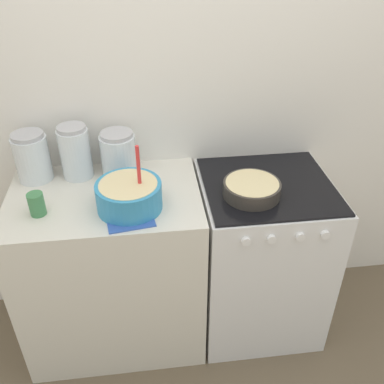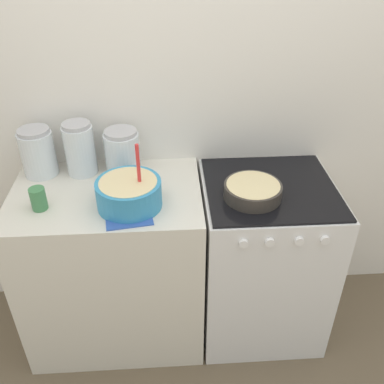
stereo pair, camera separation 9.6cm
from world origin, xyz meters
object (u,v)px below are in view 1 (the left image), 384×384
object	(u,v)px
storage_jar_left	(33,160)
stove	(260,256)
mixing_bowl	(129,194)
storage_jar_right	(119,156)
baking_pan	(252,189)
tin_can	(37,204)
storage_jar_middle	(76,155)

from	to	relation	value
storage_jar_left	stove	bearing A→B (deg)	-9.97
mixing_bowl	storage_jar_right	xyz separation A→B (m)	(-0.05, 0.31, 0.02)
baking_pan	storage_jar_left	world-z (taller)	storage_jar_left
tin_can	storage_jar_left	bearing A→B (deg)	101.09
stove	storage_jar_middle	size ratio (longest dim) A/B	3.48
mixing_bowl	storage_jar_left	bearing A→B (deg)	145.80
mixing_bowl	baking_pan	distance (m)	0.55
storage_jar_left	storage_jar_middle	bearing A→B (deg)	-0.00
baking_pan	storage_jar_left	xyz separation A→B (m)	(-1.00, 0.28, 0.07)
storage_jar_right	tin_can	xyz separation A→B (m)	(-0.34, -0.30, -0.04)
baking_pan	storage_jar_right	world-z (taller)	storage_jar_right
baking_pan	storage_jar_right	xyz separation A→B (m)	(-0.60, 0.28, 0.06)
storage_jar_left	storage_jar_right	world-z (taller)	storage_jar_left
mixing_bowl	storage_jar_right	distance (m)	0.31
storage_jar_left	storage_jar_right	xyz separation A→B (m)	(0.40, -0.00, -0.01)
storage_jar_right	tin_can	distance (m)	0.46
tin_can	mixing_bowl	bearing A→B (deg)	-0.48
mixing_bowl	storage_jar_middle	distance (m)	0.40
storage_jar_left	storage_jar_middle	world-z (taller)	storage_jar_middle
storage_jar_middle	storage_jar_right	size ratio (longest dim) A/B	1.20
stove	tin_can	bearing A→B (deg)	-174.08
mixing_bowl	storage_jar_right	size ratio (longest dim) A/B	1.37
stove	storage_jar_right	distance (m)	0.92
storage_jar_left	tin_can	world-z (taller)	storage_jar_left
stove	baking_pan	bearing A→B (deg)	-141.53
storage_jar_middle	tin_can	bearing A→B (deg)	-115.18
baking_pan	tin_can	bearing A→B (deg)	-178.41
storage_jar_right	tin_can	bearing A→B (deg)	-138.65
mixing_bowl	stove	bearing A→B (deg)	9.68
mixing_bowl	storage_jar_middle	world-z (taller)	mixing_bowl
stove	baking_pan	world-z (taller)	baking_pan
baking_pan	mixing_bowl	bearing A→B (deg)	-176.95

